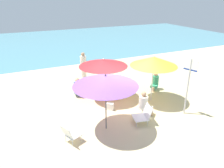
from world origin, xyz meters
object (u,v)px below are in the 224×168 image
person_a (84,67)px  beach_bag (110,106)px  person_b (155,81)px  umbrella_yellow (154,61)px  person_d (77,87)px  warning_sign (189,79)px  beach_chair_c (144,115)px  person_c (144,103)px  beach_chair_a (118,80)px  beach_chair_b (70,133)px  umbrella_purple (106,81)px  umbrella_red (103,63)px

person_a → beach_bag: 3.59m
beach_bag → person_b: bearing=18.1°
umbrella_yellow → person_d: bearing=148.2°
person_d → warning_sign: warning_sign is taller
beach_chair_c → warning_sign: 2.15m
beach_chair_c → warning_sign: warning_sign is taller
person_c → person_d: (-1.87, 2.66, -0.05)m
person_d → warning_sign: size_ratio=0.41×
beach_chair_a → beach_chair_b: bearing=25.0°
umbrella_purple → person_d: (-0.15, 2.92, -1.36)m
person_b → warning_sign: bearing=40.6°
umbrella_yellow → person_d: (-2.83, 1.75, -1.36)m
person_d → beach_bag: person_d is taller
beach_chair_c → umbrella_yellow: bearing=-120.3°
beach_chair_c → beach_bag: size_ratio=2.41×
beach_chair_a → person_d: 2.16m
beach_chair_b → person_a: bearing=43.6°
umbrella_red → person_c: umbrella_red is taller
person_b → warning_sign: (-0.31, -2.41, 1.03)m
person_a → beach_bag: bearing=146.7°
umbrella_purple → beach_chair_b: umbrella_purple is taller
beach_chair_a → beach_chair_b: 4.74m
person_c → beach_bag: size_ratio=3.22×
umbrella_purple → person_b: (3.52, 2.08, -1.37)m
beach_bag → person_c: bearing=-40.6°
beach_chair_b → umbrella_yellow: bearing=-4.2°
beach_chair_a → warning_sign: size_ratio=0.32×
umbrella_purple → person_a: umbrella_purple is taller
umbrella_red → beach_chair_b: (-2.21, -2.56, -1.28)m
beach_chair_b → person_b: bearing=2.0°
umbrella_purple → person_b: size_ratio=2.42×
beach_chair_c → person_b: size_ratio=0.81×
person_b → person_c: person_c is taller
umbrella_purple → warning_sign: size_ratio=0.97×
umbrella_purple → beach_bag: bearing=59.5°
umbrella_purple → beach_chair_c: 2.05m
warning_sign → umbrella_red: bearing=111.8°
beach_chair_b → warning_sign: (4.55, -0.07, 1.10)m
person_a → beach_chair_c: bearing=155.2°
umbrella_yellow → person_c: bearing=-136.5°
beach_chair_c → beach_bag: (-0.71, 1.37, -0.17)m
person_b → warning_sign: size_ratio=0.40×
umbrella_red → warning_sign: (2.33, -2.62, -0.19)m
person_d → beach_chair_a: bearing=-74.3°
person_a → person_b: person_a is taller
person_b → person_a: bearing=-85.2°
warning_sign → umbrella_yellow: bearing=90.0°
umbrella_yellow → beach_chair_a: (-0.68, 1.95, -1.45)m
person_a → warning_sign: size_ratio=0.71×
umbrella_red → beach_chair_b: size_ratio=3.02×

